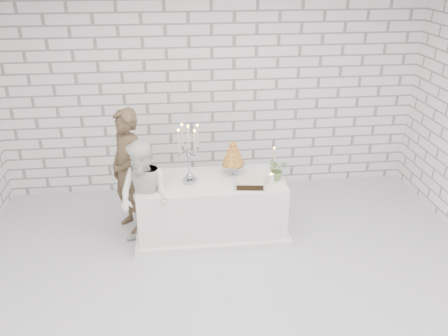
% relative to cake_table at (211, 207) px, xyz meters
% --- Properties ---
extents(ground, '(6.00, 5.00, 0.01)m').
position_rel_cake_table_xyz_m(ground, '(0.14, -1.19, -0.38)').
color(ground, silver).
rests_on(ground, ground).
extents(wall_back, '(6.00, 0.01, 3.00)m').
position_rel_cake_table_xyz_m(wall_back, '(0.14, 1.31, 1.12)').
color(wall_back, white).
rests_on(wall_back, ground).
extents(cake_table, '(1.80, 0.80, 0.75)m').
position_rel_cake_table_xyz_m(cake_table, '(0.00, 0.00, 0.00)').
color(cake_table, white).
rests_on(cake_table, ground).
extents(groom, '(0.66, 0.71, 1.62)m').
position_rel_cake_table_xyz_m(groom, '(-1.02, 0.23, 0.44)').
color(groom, '#453424').
rests_on(groom, ground).
extents(bride, '(0.85, 0.84, 1.39)m').
position_rel_cake_table_xyz_m(bride, '(-0.80, -0.27, 0.32)').
color(bride, white).
rests_on(bride, ground).
extents(candelabra, '(0.36, 0.36, 0.74)m').
position_rel_cake_table_xyz_m(candelabra, '(-0.26, -0.03, 0.75)').
color(candelabra, '#999AA3').
rests_on(candelabra, cake_table).
extents(croquembouche, '(0.36, 0.36, 0.46)m').
position_rel_cake_table_xyz_m(croquembouche, '(0.29, 0.14, 0.60)').
color(croquembouche, '#B46F24').
rests_on(croquembouche, cake_table).
extents(chocolate_cake, '(0.35, 0.27, 0.08)m').
position_rel_cake_table_xyz_m(chocolate_cake, '(0.45, -0.21, 0.42)').
color(chocolate_cake, black).
rests_on(chocolate_cake, cake_table).
extents(pillar_candle, '(0.10, 0.10, 0.12)m').
position_rel_cake_table_xyz_m(pillar_candle, '(0.71, -0.16, 0.44)').
color(pillar_candle, white).
rests_on(pillar_candle, cake_table).
extents(extra_taper, '(0.07, 0.07, 0.32)m').
position_rel_cake_table_xyz_m(extra_taper, '(0.81, 0.15, 0.54)').
color(extra_taper, beige).
rests_on(extra_taper, cake_table).
extents(flowers, '(0.27, 0.24, 0.26)m').
position_rel_cake_table_xyz_m(flowers, '(0.81, -0.06, 0.51)').
color(flowers, '#567F3F').
rests_on(flowers, cake_table).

